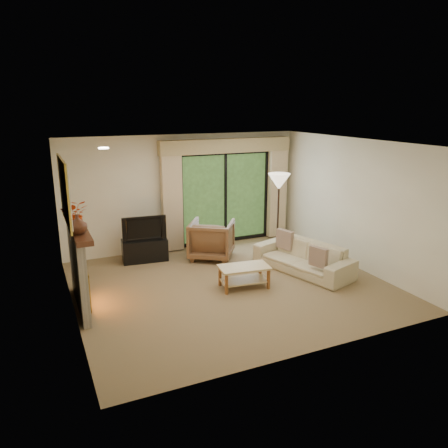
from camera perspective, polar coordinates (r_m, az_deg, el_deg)
name	(u,v)px	position (r m, az deg, el deg)	size (l,w,h in m)	color
floor	(231,285)	(8.16, 0.88, -7.99)	(5.50, 5.50, 0.00)	olive
ceiling	(231,143)	(7.51, 0.96, 10.53)	(5.50, 5.50, 0.00)	white
wall_back	(184,192)	(9.99, -5.21, 4.17)	(5.00, 5.00, 0.00)	beige
wall_front	(315,262)	(5.67, 11.75, -4.91)	(5.00, 5.00, 0.00)	beige
wall_left	(68,236)	(7.06, -19.74, -1.47)	(5.00, 5.00, 0.00)	beige
wall_right	(354,203)	(9.21, 16.60, 2.62)	(5.00, 5.00, 0.00)	beige
fireplace	(78,268)	(7.45, -18.54, -5.49)	(0.24, 1.70, 1.37)	gray
mirror	(65,191)	(7.11, -20.08, 4.02)	(0.07, 1.45, 1.02)	gold
sliding_door	(225,197)	(10.35, 0.15, 3.49)	(2.26, 0.10, 2.16)	black
curtain_left	(172,199)	(9.76, -6.83, 3.25)	(0.45, 0.18, 2.35)	#D0B48B
curtain_right	(277,190)	(10.86, 6.92, 4.48)	(0.45, 0.18, 2.35)	#D0B48B
cornice	(227,146)	(10.09, 0.37, 10.19)	(3.20, 0.24, 0.32)	tan
media_console	(145,250)	(9.46, -10.30, -3.36)	(0.94, 0.42, 0.47)	black
tv	(144,228)	(9.31, -10.45, -0.46)	(0.91, 0.12, 0.53)	black
armchair	(212,239)	(9.42, -1.63, -2.03)	(0.89, 0.91, 0.83)	brown
sofa	(303,257)	(8.84, 10.28, -4.30)	(2.03, 0.79, 0.59)	#BFB188
pillow_near	(318,257)	(8.28, 12.23, -4.24)	(0.10, 0.37, 0.37)	brown
pillow_far	(285,239)	(9.19, 7.94, -2.02)	(0.11, 0.40, 0.40)	brown
coffee_table	(244,277)	(8.00, 2.63, -6.90)	(0.90, 0.50, 0.41)	tan
floor_lamp	(278,214)	(9.65, 7.06, 1.27)	(0.48, 0.48, 1.80)	#FFEBCE
vase	(78,224)	(6.82, -18.59, -0.04)	(0.28, 0.28, 0.29)	#4C2717
branches	(75,214)	(7.12, -18.94, 1.22)	(0.41, 0.35, 0.45)	#C8390B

